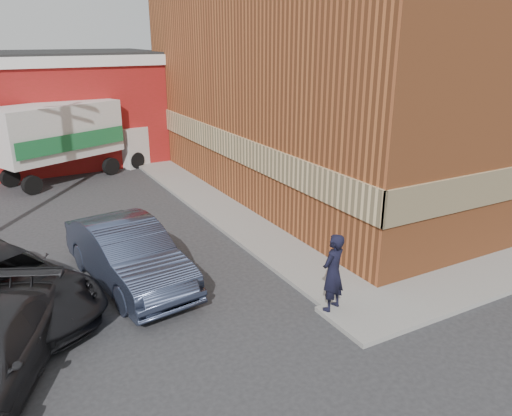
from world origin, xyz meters
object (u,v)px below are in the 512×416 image
warehouse (0,110)px  suv_a (1,285)px  brick_building (368,76)px  sedan (128,254)px  man (333,272)px  box_truck (72,135)px

warehouse → suv_a: warehouse is taller
brick_building → sedan: bearing=-156.9°
sedan → man: bearing=-53.3°
sedan → suv_a: 3.10m
suv_a → box_truck: bearing=44.7°
warehouse → brick_building: bearing=-37.2°
warehouse → sedan: size_ratio=3.16×
man → box_truck: (-3.17, 15.70, 0.94)m
box_truck → warehouse: bearing=96.5°
man → suv_a: (-6.93, 3.74, -0.31)m
suv_a → box_truck: size_ratio=0.76×
warehouse → man: 21.13m
brick_building → warehouse: size_ratio=1.12×
brick_building → man: (-8.70, -9.25, -3.59)m
warehouse → sedan: (1.96, -16.35, -1.96)m
man → suv_a: man is taller
brick_building → sedan: (-12.53, -5.35, -3.83)m
sedan → box_truck: (0.67, 11.80, 1.18)m
brick_building → man: 13.19m
brick_building → suv_a: size_ratio=3.25×
box_truck → suv_a: bearing=-131.0°
brick_building → warehouse: bearing=142.8°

